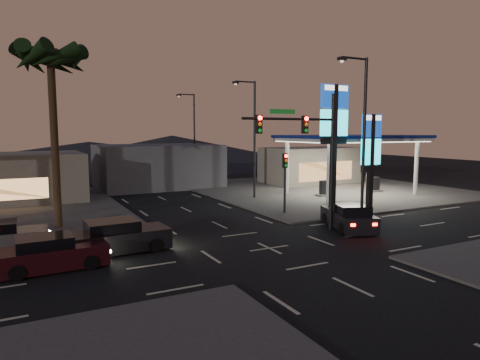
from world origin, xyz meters
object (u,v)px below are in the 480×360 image
gas_station (352,139)px  car_lane_a_front (118,237)px  pylon_sign_tall (334,123)px  pylon_sign_short (371,148)px  car_lane_a_mid (51,254)px  traffic_signal_mast (308,142)px  suv_station (348,217)px

gas_station → car_lane_a_front: 25.03m
pylon_sign_tall → car_lane_a_front: size_ratio=1.82×
pylon_sign_short → car_lane_a_mid: 21.52m
pylon_sign_tall → car_lane_a_mid: size_ratio=1.96×
pylon_sign_short → car_lane_a_front: 18.38m
gas_station → traffic_signal_mast: 15.82m
pylon_sign_tall → gas_station: bearing=40.9°
pylon_sign_short → suv_station: (-4.53, -2.97, -3.94)m
pylon_sign_short → traffic_signal_mast: (-7.24, -2.51, 0.57)m
pylon_sign_short → traffic_signal_mast: size_ratio=0.88×
gas_station → suv_station: bearing=-132.3°
car_lane_a_front → car_lane_a_mid: 3.35m
gas_station → car_lane_a_front: gas_station is taller
gas_station → pylon_sign_tall: (-7.50, -6.50, 1.31)m
pylon_sign_tall → suv_station: pylon_sign_tall is taller
gas_station → pylon_sign_tall: pylon_sign_tall is taller
traffic_signal_mast → car_lane_a_mid: traffic_signal_mast is taller
pylon_sign_tall → pylon_sign_short: 3.20m
traffic_signal_mast → car_lane_a_front: bearing=175.5°
traffic_signal_mast → suv_station: traffic_signal_mast is taller
car_lane_a_mid → suv_station: suv_station is taller
car_lane_a_front → traffic_signal_mast: bearing=-4.5°
pylon_sign_tall → car_lane_a_front: pylon_sign_tall is taller
car_lane_a_mid → suv_station: size_ratio=0.92×
pylon_sign_tall → car_lane_a_front: (-15.37, -2.68, -5.66)m
pylon_sign_tall → traffic_signal_mast: bearing=-143.5°
car_lane_a_front → car_lane_a_mid: bearing=-155.5°
gas_station → pylon_sign_short: pylon_sign_short is taller
gas_station → car_lane_a_mid: size_ratio=2.66×
car_lane_a_mid → traffic_signal_mast: bearing=2.3°
car_lane_a_front → gas_station: bearing=21.9°
gas_station → car_lane_a_mid: (-25.92, -10.57, -4.40)m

